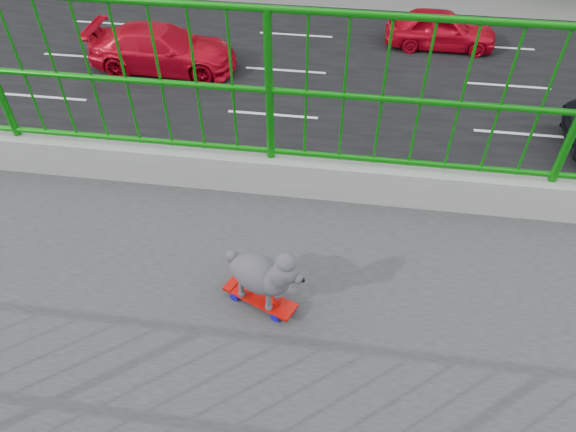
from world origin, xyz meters
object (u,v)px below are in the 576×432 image
at_px(skateboard, 260,298).
at_px(poodle, 262,273).
at_px(car_3, 163,49).
at_px(car_4, 441,29).

bearing_deg(skateboard, poodle, 90.00).
height_order(poodle, car_3, poodle).
xyz_separation_m(car_3, car_4, (-3.20, 10.20, -0.05)).
bearing_deg(car_3, skateboard, -156.76).
bearing_deg(car_4, car_3, 107.42).
distance_m(skateboard, poodle, 0.26).
xyz_separation_m(skateboard, poodle, (0.01, 0.03, 0.26)).
xyz_separation_m(poodle, car_4, (-18.52, 3.59, -6.58)).
xyz_separation_m(poodle, car_3, (-15.32, -6.60, -6.53)).
bearing_deg(poodle, car_3, -133.32).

